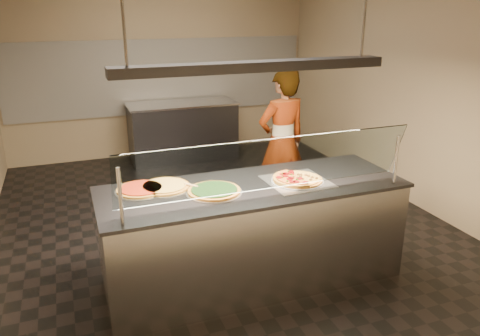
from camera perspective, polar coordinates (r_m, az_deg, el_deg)
name	(u,v)px	position (r m, az deg, el deg)	size (l,w,h in m)	color
ground	(220,223)	(5.53, -2.47, -6.78)	(5.00, 6.00, 0.02)	black
wall_back	(161,64)	(7.94, -9.65, 12.39)	(5.00, 0.02, 3.00)	#93815F
wall_front	(406,199)	(2.47, 19.57, -3.63)	(5.00, 0.02, 3.00)	#93815F
wall_right	(409,83)	(6.28, 19.95, 9.77)	(0.02, 6.00, 3.00)	#93815F
tile_band	(162,77)	(7.93, -9.52, 10.94)	(4.90, 0.02, 1.20)	silver
serving_counter	(253,233)	(4.26, 1.58, -7.94)	(2.67, 0.94, 0.93)	#B7B7BC
sneeze_guard	(270,165)	(3.67, 3.70, 0.35)	(2.43, 0.18, 0.54)	#B7B7BC
perforated_tray	(297,181)	(4.18, 6.98, -1.57)	(0.54, 0.54, 0.01)	silver
half_pizza_pepperoni	(287,179)	(4.13, 5.71, -1.40)	(0.25, 0.44, 0.05)	#99601F
half_pizza_sausage	(308,177)	(4.22, 8.29, -1.13)	(0.23, 0.44, 0.04)	#99601F
pizza_spinach	(214,191)	(3.92, -3.18, -2.77)	(0.47, 0.47, 0.03)	silver
pizza_cheese	(164,186)	(4.06, -9.20, -2.20)	(0.46, 0.46, 0.03)	silver
pizza_tomato	(141,189)	(4.04, -12.00, -2.50)	(0.44, 0.44, 0.03)	silver
pizza_spatula	(198,185)	(4.01, -5.11, -2.07)	(0.27, 0.18, 0.02)	#B7B7BC
prep_table	(183,131)	(7.73, -6.98, 4.53)	(1.73, 0.74, 0.93)	#323236
worker	(282,142)	(5.58, 5.13, 3.14)	(0.64, 0.42, 1.74)	#2F2D38
heat_lamp_housing	(255,66)	(3.82, 1.78, 12.28)	(2.30, 0.18, 0.08)	#323236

